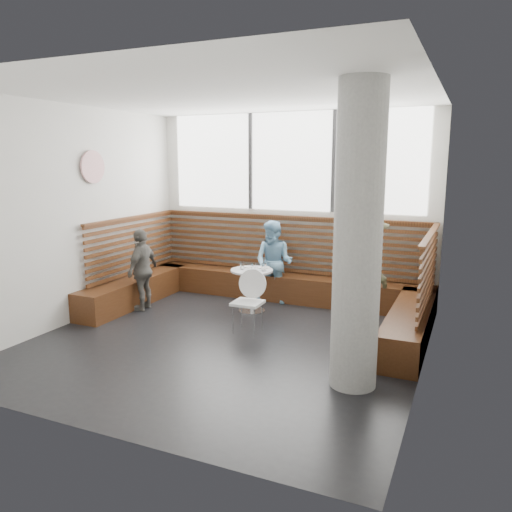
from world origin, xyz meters
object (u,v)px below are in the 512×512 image
at_px(cafe_table, 252,282).
at_px(child_back, 274,263).
at_px(concrete_column, 358,239).
at_px(adult_man, 363,273).
at_px(cafe_chair, 250,296).
at_px(child_left, 143,270).

bearing_deg(cafe_table, child_back, 76.51).
height_order(concrete_column, child_back, concrete_column).
bearing_deg(adult_man, concrete_column, -151.88).
bearing_deg(cafe_table, adult_man, -10.26).
bearing_deg(child_back, cafe_chair, -79.21).
xyz_separation_m(cafe_chair, adult_man, (1.49, 0.51, 0.37)).
relative_size(cafe_chair, child_back, 0.62).
height_order(cafe_table, child_back, child_back).
relative_size(concrete_column, cafe_chair, 3.66).
xyz_separation_m(cafe_chair, child_back, (-0.20, 1.44, 0.19)).
distance_m(adult_man, child_back, 1.94).
relative_size(concrete_column, adult_man, 1.81).
height_order(concrete_column, cafe_table, concrete_column).
distance_m(cafe_table, child_left, 1.78).
xyz_separation_m(child_back, child_left, (-1.82, -1.18, -0.04)).
distance_m(concrete_column, child_left, 4.14).
height_order(concrete_column, cafe_chair, concrete_column).
distance_m(concrete_column, cafe_table, 3.09).
height_order(child_back, child_left, child_back).
height_order(cafe_chair, child_back, child_back).
bearing_deg(cafe_chair, child_back, 97.44).
bearing_deg(cafe_chair, adult_man, 18.37).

